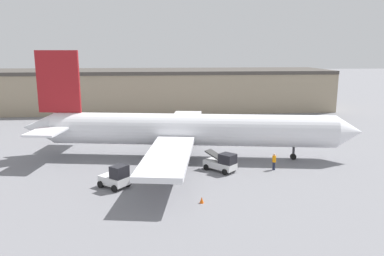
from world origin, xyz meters
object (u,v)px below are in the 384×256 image
airplane (183,129)px  baggage_tug (116,177)px  ground_crew_worker (274,161)px  belt_loader_truck (222,163)px  safety_cone_near (202,200)px

airplane → baggage_tug: (-6.89, -9.51, -2.41)m
baggage_tug → airplane: bearing=93.9°
ground_crew_worker → belt_loader_truck: belt_loader_truck is taller
baggage_tug → safety_cone_near: 8.72m
safety_cone_near → baggage_tug: bearing=150.8°
airplane → safety_cone_near: airplane is taller
airplane → baggage_tug: bearing=-116.9°
ground_crew_worker → airplane: bearing=-36.3°
airplane → safety_cone_near: (0.69, -13.75, -3.15)m
airplane → baggage_tug: 11.99m
safety_cone_near → belt_loader_truck: bearing=69.3°
airplane → baggage_tug: airplane is taller
ground_crew_worker → baggage_tug: 16.77m
ground_crew_worker → belt_loader_truck: bearing=-5.6°
baggage_tug → belt_loader_truck: 11.36m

